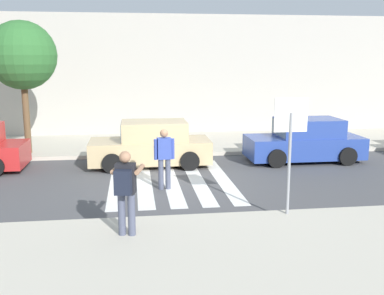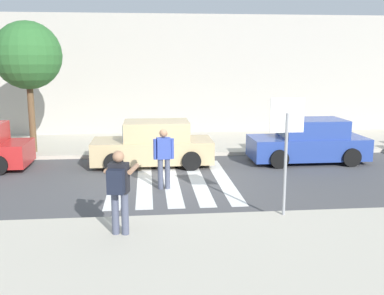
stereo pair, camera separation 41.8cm
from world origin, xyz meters
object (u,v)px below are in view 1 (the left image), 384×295
(stop_sign, at_px, (290,130))
(parked_car_tan, at_px, (151,145))
(photographer_with_backpack, at_px, (126,186))
(parked_car_blue, at_px, (305,141))
(pedestrian_crossing, at_px, (164,156))
(street_tree_west, at_px, (22,56))

(stop_sign, relative_size, parked_car_tan, 0.65)
(photographer_with_backpack, relative_size, parked_car_tan, 0.42)
(parked_car_blue, bearing_deg, parked_car_tan, 180.00)
(pedestrian_crossing, distance_m, street_tree_west, 7.50)
(parked_car_tan, bearing_deg, parked_car_blue, -0.00)
(stop_sign, distance_m, street_tree_west, 10.94)
(pedestrian_crossing, relative_size, parked_car_blue, 0.42)
(stop_sign, height_order, parked_car_tan, stop_sign)
(photographer_with_backpack, xyz_separation_m, parked_car_tan, (0.78, 6.58, -0.44))
(parked_car_tan, distance_m, street_tree_west, 5.86)
(pedestrian_crossing, height_order, street_tree_west, street_tree_west)
(stop_sign, relative_size, parked_car_blue, 0.65)
(parked_car_tan, height_order, street_tree_west, street_tree_west)
(pedestrian_crossing, xyz_separation_m, parked_car_blue, (5.28, 2.93, -0.25))
(stop_sign, distance_m, photographer_with_backpack, 3.84)
(parked_car_tan, bearing_deg, street_tree_west, 154.87)
(pedestrian_crossing, bearing_deg, photographer_with_backpack, -105.67)
(parked_car_blue, relative_size, street_tree_west, 0.84)
(street_tree_west, bearing_deg, photographer_with_backpack, -66.61)
(stop_sign, xyz_separation_m, photographer_with_backpack, (-3.64, -0.83, -0.91))
(stop_sign, bearing_deg, parked_car_tan, 116.46)
(parked_car_tan, bearing_deg, stop_sign, -63.54)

